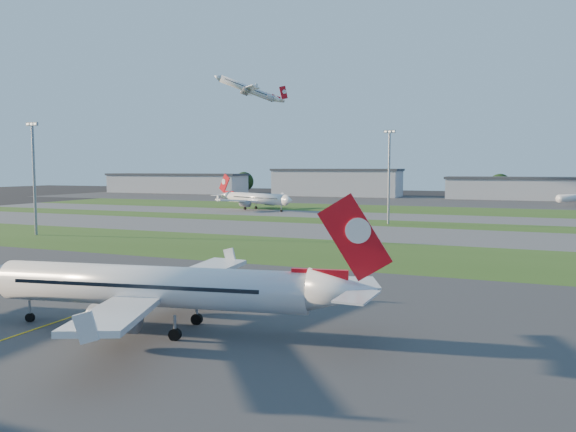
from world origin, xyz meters
The scene contains 21 objects.
ground centered at (0.00, 0.00, 0.00)m, with size 700.00×700.00×0.00m, color black.
apron_near centered at (0.00, 0.00, 0.01)m, with size 300.00×70.00×0.01m, color #333335.
grass_strip_a centered at (0.00, 52.00, 0.01)m, with size 300.00×34.00×0.01m, color #30501A.
taxiway_a centered at (0.00, 85.00, 0.01)m, with size 300.00×32.00×0.01m, color #515154.
grass_strip_b centered at (0.00, 110.00, 0.01)m, with size 300.00×18.00×0.01m, color #30501A.
taxiway_b centered at (0.00, 132.00, 0.01)m, with size 300.00×26.00×0.01m, color #515154.
grass_strip_c centered at (0.00, 165.00, 0.01)m, with size 300.00×40.00×0.01m, color #30501A.
apron_far centered at (0.00, 225.00, 0.01)m, with size 400.00×80.00×0.01m, color #333335.
yellow_line centered at (5.00, 0.00, 0.00)m, with size 0.25×60.00×0.02m, color gold.
airliner_parked centered at (15.71, -1.74, 4.13)m, with size 37.50×31.56×11.77m.
airliner_taxiing centered at (-41.43, 142.15, 4.20)m, with size 35.74×30.46×11.97m.
airliner_departing centered at (-79.71, 214.33, 55.47)m, with size 30.78×26.63×11.06m.
light_mast_west centered at (-55.00, 52.00, 14.81)m, with size 3.20×0.70×25.80m.
light_mast_centre centered at (15.00, 108.00, 14.81)m, with size 3.20×0.70×25.80m.
hangar_far_west centered at (-150.00, 255.00, 6.14)m, with size 91.80×23.00×12.20m.
hangar_west centered at (-45.00, 255.00, 7.64)m, with size 71.40×23.00×15.20m.
hangar_east centered at (55.00, 255.00, 5.64)m, with size 81.60×23.00×11.20m.
tree_far_west centered at (-190.00, 268.00, 6.49)m, with size 11.00×11.00×12.00m.
tree_west centered at (-110.00, 270.00, 7.14)m, with size 12.10×12.10×13.20m.
tree_mid_west centered at (-20.00, 266.00, 5.84)m, with size 9.90×9.90×10.80m.
tree_mid_east centered at (40.00, 269.00, 6.81)m, with size 11.55×11.55×12.60m.
Camera 1 is at (46.98, -45.43, 15.36)m, focal length 35.00 mm.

